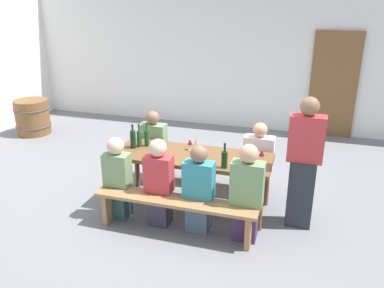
{
  "coord_description": "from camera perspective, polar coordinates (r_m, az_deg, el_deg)",
  "views": [
    {
      "loc": [
        1.38,
        -4.46,
        2.64
      ],
      "look_at": [
        0.0,
        0.0,
        0.9
      ],
      "focal_mm": 36.18,
      "sensor_mm": 36.0,
      "label": 1
    }
  ],
  "objects": [
    {
      "name": "ground_plane",
      "position": [
        5.36,
        -0.0,
        -9.05
      ],
      "size": [
        24.0,
        24.0,
        0.0
      ],
      "primitive_type": "plane",
      "color": "slate"
    },
    {
      "name": "back_wall",
      "position": [
        8.42,
        7.84,
        13.16
      ],
      "size": [
        14.0,
        0.2,
        3.2
      ],
      "primitive_type": "cube",
      "color": "white",
      "rests_on": "ground"
    },
    {
      "name": "wooden_door",
      "position": [
        8.26,
        20.12,
        8.11
      ],
      "size": [
        0.9,
        0.06,
        2.1
      ],
      "primitive_type": "cube",
      "color": "brown",
      "rests_on": "ground"
    },
    {
      "name": "tasting_table",
      "position": [
        5.07,
        -0.0,
        -2.44
      ],
      "size": [
        2.07,
        0.77,
        0.75
      ],
      "color": "brown",
      "rests_on": "ground"
    },
    {
      "name": "bench_near",
      "position": [
        4.62,
        -2.54,
        -9.19
      ],
      "size": [
        1.97,
        0.3,
        0.45
      ],
      "color": "#9E7247",
      "rests_on": "ground"
    },
    {
      "name": "bench_far",
      "position": [
        5.79,
        2.0,
        -2.79
      ],
      "size": [
        1.97,
        0.3,
        0.45
      ],
      "color": "#9E7247",
      "rests_on": "ground"
    },
    {
      "name": "wine_bottle_0",
      "position": [
        5.29,
        -8.69,
        0.74
      ],
      "size": [
        0.08,
        0.08,
        0.33
      ],
      "color": "#143319",
      "rests_on": "tasting_table"
    },
    {
      "name": "wine_bottle_1",
      "position": [
        5.34,
        -6.68,
        0.95
      ],
      "size": [
        0.07,
        0.07,
        0.33
      ],
      "color": "#194723",
      "rests_on": "tasting_table"
    },
    {
      "name": "wine_bottle_2",
      "position": [
        4.63,
        4.8,
        -2.23
      ],
      "size": [
        0.07,
        0.07,
        0.31
      ],
      "color": "#143319",
      "rests_on": "tasting_table"
    },
    {
      "name": "wine_bottle_3",
      "position": [
        5.33,
        -7.78,
        0.83
      ],
      "size": [
        0.07,
        0.07,
        0.32
      ],
      "color": "#234C2D",
      "rests_on": "tasting_table"
    },
    {
      "name": "wine_glass_0",
      "position": [
        5.15,
        -10.47,
        0.17
      ],
      "size": [
        0.07,
        0.07,
        0.19
      ],
      "color": "silver",
      "rests_on": "tasting_table"
    },
    {
      "name": "wine_glass_1",
      "position": [
        4.96,
        -4.56,
        -0.76
      ],
      "size": [
        0.06,
        0.06,
        0.15
      ],
      "color": "silver",
      "rests_on": "tasting_table"
    },
    {
      "name": "wine_glass_2",
      "position": [
        5.16,
        -0.3,
        0.23
      ],
      "size": [
        0.07,
        0.07,
        0.15
      ],
      "color": "silver",
      "rests_on": "tasting_table"
    },
    {
      "name": "wine_glass_3",
      "position": [
        5.15,
        0.71,
        0.46
      ],
      "size": [
        0.07,
        0.07,
        0.18
      ],
      "color": "silver",
      "rests_on": "tasting_table"
    },
    {
      "name": "wine_glass_4",
      "position": [
        4.86,
        10.25,
        -1.37
      ],
      "size": [
        0.07,
        0.07,
        0.16
      ],
      "color": "silver",
      "rests_on": "tasting_table"
    },
    {
      "name": "seated_guest_near_0",
      "position": [
        4.97,
        -10.87,
        -5.14
      ],
      "size": [
        0.32,
        0.24,
        1.08
      ],
      "rotation": [
        0.0,
        0.0,
        1.57
      ],
      "color": "#27464D",
      "rests_on": "ground"
    },
    {
      "name": "seated_guest_near_1",
      "position": [
        4.74,
        -4.88,
        -5.84
      ],
      "size": [
        0.33,
        0.24,
        1.12
      ],
      "rotation": [
        0.0,
        0.0,
        1.57
      ],
      "color": "#393445",
      "rests_on": "ground"
    },
    {
      "name": "seated_guest_near_2",
      "position": [
        4.6,
        0.99,
        -6.96
      ],
      "size": [
        0.36,
        0.24,
        1.1
      ],
      "rotation": [
        0.0,
        0.0,
        1.57
      ],
      "color": "#43586F",
      "rests_on": "ground"
    },
    {
      "name": "seated_guest_near_3",
      "position": [
        4.48,
        8.05,
        -7.4
      ],
      "size": [
        0.37,
        0.24,
        1.18
      ],
      "rotation": [
        0.0,
        0.0,
        1.57
      ],
      "color": "#442C53",
      "rests_on": "ground"
    },
    {
      "name": "seated_guest_far_0",
      "position": [
        5.83,
        -5.66,
        -0.81
      ],
      "size": [
        0.39,
        0.24,
        1.14
      ],
      "rotation": [
        0.0,
        0.0,
        -1.57
      ],
      "color": "#532848",
      "rests_on": "ground"
    },
    {
      "name": "seated_guest_far_1",
      "position": [
        5.46,
        9.71,
        -2.77
      ],
      "size": [
        0.41,
        0.24,
        1.1
      ],
      "rotation": [
        0.0,
        0.0,
        -1.57
      ],
      "color": "navy",
      "rests_on": "ground"
    },
    {
      "name": "standing_host",
      "position": [
        4.79,
        16.1,
        -3.07
      ],
      "size": [
        0.41,
        0.24,
        1.63
      ],
      "rotation": [
        0.0,
        0.0,
        3.14
      ],
      "color": "#2A2D35",
      "rests_on": "ground"
    },
    {
      "name": "wine_barrel",
      "position": [
        8.73,
        -22.45,
        3.71
      ],
      "size": [
        0.71,
        0.71,
        0.72
      ],
      "color": "brown",
      "rests_on": "ground"
    }
  ]
}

